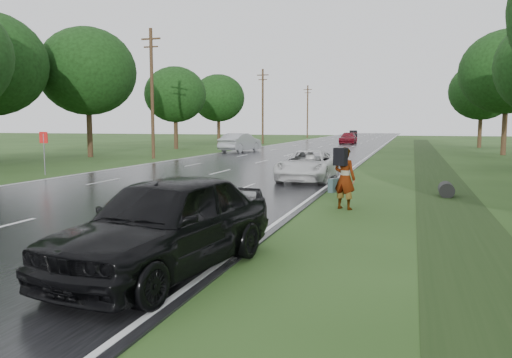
{
  "coord_description": "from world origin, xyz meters",
  "views": [
    {
      "loc": [
        10.23,
        -9.95,
        2.73
      ],
      "look_at": [
        6.38,
        2.32,
        1.3
      ],
      "focal_mm": 35.0,
      "sensor_mm": 36.0,
      "label": 1
    }
  ],
  "objects_px": {
    "road_sign": "(44,144)",
    "pedestrian": "(344,177)",
    "white_pickup": "(308,165)",
    "silver_sedan": "(240,142)",
    "dark_sedan": "(166,223)"
  },
  "relations": [
    {
      "from": "road_sign",
      "to": "pedestrian",
      "type": "height_order",
      "value": "road_sign"
    },
    {
      "from": "road_sign",
      "to": "white_pickup",
      "type": "bearing_deg",
      "value": 5.76
    },
    {
      "from": "pedestrian",
      "to": "silver_sedan",
      "type": "bearing_deg",
      "value": -42.52
    },
    {
      "from": "road_sign",
      "to": "pedestrian",
      "type": "relative_size",
      "value": 1.16
    },
    {
      "from": "white_pickup",
      "to": "dark_sedan",
      "type": "distance_m",
      "value": 15.36
    },
    {
      "from": "silver_sedan",
      "to": "white_pickup",
      "type": "bearing_deg",
      "value": 126.41
    },
    {
      "from": "road_sign",
      "to": "white_pickup",
      "type": "relative_size",
      "value": 0.45
    },
    {
      "from": "road_sign",
      "to": "pedestrian",
      "type": "distance_m",
      "value": 17.74
    },
    {
      "from": "dark_sedan",
      "to": "silver_sedan",
      "type": "bearing_deg",
      "value": 115.42
    },
    {
      "from": "pedestrian",
      "to": "white_pickup",
      "type": "bearing_deg",
      "value": -47.88
    },
    {
      "from": "dark_sedan",
      "to": "road_sign",
      "type": "bearing_deg",
      "value": 144.32
    },
    {
      "from": "road_sign",
      "to": "dark_sedan",
      "type": "relative_size",
      "value": 0.44
    },
    {
      "from": "dark_sedan",
      "to": "silver_sedan",
      "type": "xyz_separation_m",
      "value": [
        -11.53,
        37.17,
        -0.0
      ]
    },
    {
      "from": "pedestrian",
      "to": "silver_sedan",
      "type": "distance_m",
      "value": 32.32
    },
    {
      "from": "pedestrian",
      "to": "road_sign",
      "type": "bearing_deg",
      "value": 2.49
    }
  ]
}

